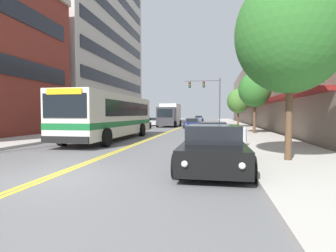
{
  "coord_description": "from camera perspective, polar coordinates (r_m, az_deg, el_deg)",
  "views": [
    {
      "loc": [
        4.46,
        -6.31,
        1.73
      ],
      "look_at": [
        -1.19,
        25.25,
        0.29
      ],
      "focal_mm": 28.0,
      "sensor_mm": 36.0,
      "label": 1
    }
  ],
  "objects": [
    {
      "name": "car_navy_moving_lead",
      "position": [
        33.07,
        5.36,
        0.57
      ],
      "size": [
        1.98,
        4.19,
        1.22
      ],
      "color": "#19234C",
      "rests_on": "ground_plane"
    },
    {
      "name": "storefront_row_right",
      "position": [
        44.43,
        22.3,
        6.92
      ],
      "size": [
        9.1,
        68.0,
        10.5
      ],
      "color": "gray",
      "rests_on": "ground_plane"
    },
    {
      "name": "car_white_parked_right_mid",
      "position": [
        15.41,
        9.66,
        -1.72
      ],
      "size": [
        2.04,
        4.8,
        1.27
      ],
      "color": "white",
      "rests_on": "ground_plane"
    },
    {
      "name": "car_champagne_parked_left_far",
      "position": [
        30.83,
        -6.32,
        0.43
      ],
      "size": [
        2.13,
        4.78,
        1.24
      ],
      "color": "beige",
      "rests_on": "ground_plane"
    },
    {
      "name": "car_silver_parked_left_near",
      "position": [
        40.1,
        -2.7,
        0.92
      ],
      "size": [
        2.18,
        4.67,
        1.22
      ],
      "color": "#B7B7BC",
      "rests_on": "ground_plane"
    },
    {
      "name": "street_tree_right_near",
      "position": [
        10.32,
        25.11,
        17.8
      ],
      "size": [
        3.72,
        3.72,
        6.39
      ],
      "color": "brown",
      "rests_on": "sidewalk_right"
    },
    {
      "name": "city_bus",
      "position": [
        18.29,
        -12.11,
        2.39
      ],
      "size": [
        2.84,
        11.32,
        2.97
      ],
      "color": "silver",
      "rests_on": "ground_plane"
    },
    {
      "name": "office_tower_left",
      "position": [
        44.37,
        -18.44,
        19.03
      ],
      "size": [
        12.08,
        24.67,
        28.79
      ],
      "color": "#BCB7AD",
      "rests_on": "ground_plane"
    },
    {
      "name": "ground_plane",
      "position": [
        43.58,
        4.26,
        0.29
      ],
      "size": [
        240.0,
        240.0,
        0.0
      ],
      "primitive_type": "plane",
      "color": "slate"
    },
    {
      "name": "traffic_signal_mast",
      "position": [
        41.87,
        8.75,
        7.29
      ],
      "size": [
        5.63,
        0.38,
        7.35
      ],
      "color": "#47474C",
      "rests_on": "ground_plane"
    },
    {
      "name": "street_tree_right_far",
      "position": [
        34.43,
        15.06,
        5.28
      ],
      "size": [
        2.82,
        2.82,
        4.82
      ],
      "color": "brown",
      "rests_on": "sidewalk_right"
    },
    {
      "name": "car_black_parked_right_foreground",
      "position": [
        8.27,
        9.84,
        -5.01
      ],
      "size": [
        2.14,
        4.22,
        1.38
      ],
      "color": "black",
      "rests_on": "ground_plane"
    },
    {
      "name": "car_slate_blue_moving_second",
      "position": [
        65.43,
        6.73,
        1.61
      ],
      "size": [
        2.12,
        4.91,
        1.36
      ],
      "color": "#475675",
      "rests_on": "ground_plane"
    },
    {
      "name": "sidewalk_right",
      "position": [
        43.45,
        14.13,
        0.31
      ],
      "size": [
        3.98,
        106.0,
        0.14
      ],
      "color": "#B2ADA5",
      "rests_on": "ground_plane"
    },
    {
      "name": "centre_line",
      "position": [
        43.58,
        4.26,
        0.3
      ],
      "size": [
        0.34,
        106.0,
        0.01
      ],
      "color": "yellow",
      "rests_on": "ground_plane"
    },
    {
      "name": "street_tree_right_mid",
      "position": [
        23.19,
        18.38,
        7.52
      ],
      "size": [
        2.66,
        2.66,
        5.12
      ],
      "color": "brown",
      "rests_on": "sidewalk_right"
    },
    {
      "name": "sidewalk_left",
      "position": [
        44.96,
        -5.28,
        0.45
      ],
      "size": [
        3.98,
        106.0,
        0.14
      ],
      "color": "#B2ADA5",
      "rests_on": "ground_plane"
    },
    {
      "name": "fire_hydrant",
      "position": [
        13.83,
        16.29,
        -2.21
      ],
      "size": [
        0.3,
        0.22,
        0.91
      ],
      "color": "#B7B7BC",
      "rests_on": "sidewalk_right"
    },
    {
      "name": "box_truck",
      "position": [
        36.93,
        0.34,
        2.42
      ],
      "size": [
        2.66,
        6.91,
        3.19
      ],
      "color": "#38383D",
      "rests_on": "ground_plane"
    }
  ]
}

